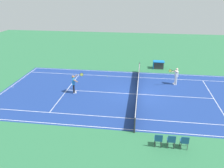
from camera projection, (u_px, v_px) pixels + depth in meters
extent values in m
plane|color=#2D7247|center=(137.00, 94.00, 19.84)|extent=(60.00, 60.00, 0.00)
cube|color=navy|center=(137.00, 94.00, 19.84)|extent=(24.20, 11.40, 0.00)
cube|color=white|center=(11.00, 87.00, 21.34)|extent=(0.05, 11.00, 0.01)
cube|color=white|center=(139.00, 73.00, 24.86)|extent=(23.80, 0.05, 0.01)
cube|color=white|center=(135.00, 130.00, 14.81)|extent=(23.80, 0.05, 0.01)
cube|color=white|center=(139.00, 77.00, 23.59)|extent=(23.80, 0.05, 0.01)
cube|color=white|center=(135.00, 119.00, 16.08)|extent=(23.80, 0.05, 0.01)
cube|color=white|center=(67.00, 90.00, 20.64)|extent=(0.05, 8.22, 0.01)
cube|color=white|center=(214.00, 99.00, 19.03)|extent=(0.05, 8.22, 0.01)
cube|color=white|center=(137.00, 94.00, 19.84)|extent=(12.80, 0.05, 0.01)
cube|color=white|center=(12.00, 87.00, 21.32)|extent=(0.30, 0.05, 0.01)
cylinder|color=#2D2D33|center=(139.00, 67.00, 24.92)|extent=(0.10, 0.10, 1.08)
cylinder|color=#2D2D33|center=(135.00, 125.00, 14.33)|extent=(0.10, 0.10, 1.08)
cube|color=black|center=(138.00, 90.00, 19.67)|extent=(0.02, 11.60, 0.88)
cube|color=white|center=(138.00, 84.00, 19.47)|extent=(0.04, 11.60, 0.06)
cube|color=white|center=(138.00, 90.00, 19.67)|extent=(0.04, 0.06, 0.88)
cylinder|color=black|center=(74.00, 89.00, 19.82)|extent=(0.15, 0.15, 0.74)
cube|color=white|center=(75.00, 93.00, 19.99)|extent=(0.30, 0.20, 0.09)
cylinder|color=black|center=(74.00, 88.00, 20.03)|extent=(0.15, 0.15, 0.74)
cube|color=white|center=(75.00, 92.00, 20.20)|extent=(0.30, 0.20, 0.09)
cube|color=#2884D1|center=(73.00, 81.00, 19.67)|extent=(0.36, 0.44, 0.56)
sphere|color=#9E704C|center=(73.00, 77.00, 19.50)|extent=(0.23, 0.23, 0.23)
cylinder|color=#9E704C|center=(75.00, 81.00, 19.40)|extent=(0.41, 0.10, 0.26)
cylinder|color=#9E704C|center=(75.00, 77.00, 19.83)|extent=(0.38, 0.33, 0.30)
cylinder|color=#232326|center=(78.00, 75.00, 19.91)|extent=(0.27, 0.13, 0.04)
torus|color=#232326|center=(82.00, 75.00, 19.96)|extent=(0.30, 0.13, 0.31)
cylinder|color=#C6D84C|center=(82.00, 75.00, 19.96)|extent=(0.26, 0.10, 0.27)
cylinder|color=white|center=(175.00, 80.00, 21.81)|extent=(0.15, 0.15, 0.74)
cube|color=white|center=(174.00, 83.00, 21.96)|extent=(0.30, 0.18, 0.09)
cylinder|color=white|center=(176.00, 80.00, 21.59)|extent=(0.15, 0.15, 0.74)
cube|color=white|center=(175.00, 84.00, 21.74)|extent=(0.30, 0.18, 0.09)
cube|color=white|center=(177.00, 74.00, 21.45)|extent=(0.33, 0.43, 0.56)
sphere|color=beige|center=(177.00, 69.00, 21.28)|extent=(0.23, 0.23, 0.23)
cylinder|color=beige|center=(174.00, 71.00, 21.64)|extent=(0.42, 0.12, 0.26)
cylinder|color=beige|center=(176.00, 71.00, 21.05)|extent=(0.40, 0.30, 0.30)
cylinder|color=#232326|center=(173.00, 71.00, 20.92)|extent=(0.28, 0.10, 0.04)
torus|color=#232326|center=(170.00, 71.00, 20.89)|extent=(0.31, 0.10, 0.31)
cylinder|color=#C6D84C|center=(170.00, 71.00, 20.89)|extent=(0.26, 0.07, 0.27)
sphere|color=#CCE01E|center=(107.00, 77.00, 23.70)|extent=(0.07, 0.07, 0.07)
cylinder|color=#38383D|center=(180.00, 142.00, 13.26)|extent=(0.04, 0.04, 0.44)
cylinder|color=#38383D|center=(186.00, 143.00, 13.21)|extent=(0.04, 0.04, 0.44)
cylinder|color=#38383D|center=(181.00, 146.00, 12.93)|extent=(0.04, 0.04, 0.44)
cylinder|color=#38383D|center=(187.00, 147.00, 12.88)|extent=(0.04, 0.04, 0.44)
cube|color=navy|center=(184.00, 141.00, 12.98)|extent=(0.44, 0.44, 0.04)
cube|color=navy|center=(185.00, 140.00, 12.71)|extent=(0.44, 0.04, 0.40)
cylinder|color=#38383D|center=(167.00, 141.00, 13.35)|extent=(0.04, 0.04, 0.44)
cylinder|color=#38383D|center=(174.00, 142.00, 13.31)|extent=(0.04, 0.04, 0.44)
cylinder|color=#38383D|center=(168.00, 145.00, 13.02)|extent=(0.04, 0.04, 0.44)
cylinder|color=#38383D|center=(174.00, 146.00, 12.98)|extent=(0.04, 0.04, 0.44)
cube|color=navy|center=(171.00, 140.00, 13.07)|extent=(0.44, 0.44, 0.04)
cube|color=navy|center=(172.00, 139.00, 12.80)|extent=(0.44, 0.04, 0.40)
cylinder|color=#38383D|center=(155.00, 140.00, 13.44)|extent=(0.04, 0.04, 0.44)
cylinder|color=#38383D|center=(161.00, 141.00, 13.40)|extent=(0.04, 0.04, 0.44)
cylinder|color=#38383D|center=(155.00, 144.00, 13.11)|extent=(0.04, 0.04, 0.44)
cylinder|color=#38383D|center=(161.00, 145.00, 13.07)|extent=(0.04, 0.04, 0.44)
cube|color=navy|center=(158.00, 139.00, 13.16)|extent=(0.44, 0.44, 0.04)
cube|color=navy|center=(159.00, 138.00, 12.90)|extent=(0.44, 0.04, 0.40)
cube|color=#2D2D33|center=(159.00, 65.00, 26.14)|extent=(1.10, 0.70, 0.80)
cube|color=blue|center=(159.00, 62.00, 25.98)|extent=(1.24, 0.84, 0.06)
cube|color=blue|center=(153.00, 65.00, 26.21)|extent=(0.06, 0.84, 0.84)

